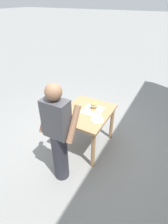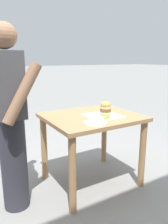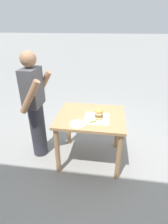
{
  "view_description": "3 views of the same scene",
  "coord_description": "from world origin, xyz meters",
  "px_view_note": "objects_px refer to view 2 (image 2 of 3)",
  "views": [
    {
      "loc": [
        -1.22,
        2.34,
        2.54
      ],
      "look_at": [
        0.0,
        0.1,
        0.85
      ],
      "focal_mm": 28.0,
      "sensor_mm": 36.0,
      "label": 1
    },
    {
      "loc": [
        -1.92,
        1.24,
        1.4
      ],
      "look_at": [
        0.0,
        0.1,
        0.85
      ],
      "focal_mm": 35.0,
      "sensor_mm": 36.0,
      "label": 2
    },
    {
      "loc": [
        -2.24,
        -0.23,
        2.0
      ],
      "look_at": [
        0.0,
        0.1,
        0.85
      ],
      "focal_mm": 28.0,
      "sensor_mm": 36.0,
      "label": 3
    }
  ],
  "objects_px": {
    "side_plate_with_forks": "(95,123)",
    "sandwich": "(106,108)",
    "pickle_spear": "(107,117)",
    "diner_across_table": "(11,118)",
    "patio_table": "(92,128)"
  },
  "relations": [
    {
      "from": "patio_table",
      "to": "side_plate_with_forks",
      "type": "relative_size",
      "value": 4.47
    },
    {
      "from": "sandwich",
      "to": "diner_across_table",
      "type": "height_order",
      "value": "diner_across_table"
    },
    {
      "from": "pickle_spear",
      "to": "sandwich",
      "type": "bearing_deg",
      "value": -29.88
    },
    {
      "from": "side_plate_with_forks",
      "to": "sandwich",
      "type": "bearing_deg",
      "value": -53.51
    },
    {
      "from": "pickle_spear",
      "to": "diner_across_table",
      "type": "distance_m",
      "value": 0.93
    },
    {
      "from": "patio_table",
      "to": "sandwich",
      "type": "relative_size",
      "value": 5.15
    },
    {
      "from": "sandwich",
      "to": "pickle_spear",
      "type": "distance_m",
      "value": 0.15
    },
    {
      "from": "pickle_spear",
      "to": "side_plate_with_forks",
      "type": "xyz_separation_m",
      "value": [
        -0.08,
        0.19,
        -0.01
      ]
    },
    {
      "from": "patio_table",
      "to": "diner_across_table",
      "type": "distance_m",
      "value": 0.88
    },
    {
      "from": "pickle_spear",
      "to": "side_plate_with_forks",
      "type": "bearing_deg",
      "value": 111.5
    },
    {
      "from": "patio_table",
      "to": "sandwich",
      "type": "distance_m",
      "value": 0.27
    },
    {
      "from": "diner_across_table",
      "to": "sandwich",
      "type": "bearing_deg",
      "value": -95.4
    },
    {
      "from": "sandwich",
      "to": "side_plate_with_forks",
      "type": "relative_size",
      "value": 0.87
    },
    {
      "from": "side_plate_with_forks",
      "to": "diner_across_table",
      "type": "relative_size",
      "value": 0.13
    },
    {
      "from": "patio_table",
      "to": "diner_across_table",
      "type": "height_order",
      "value": "diner_across_table"
    }
  ]
}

